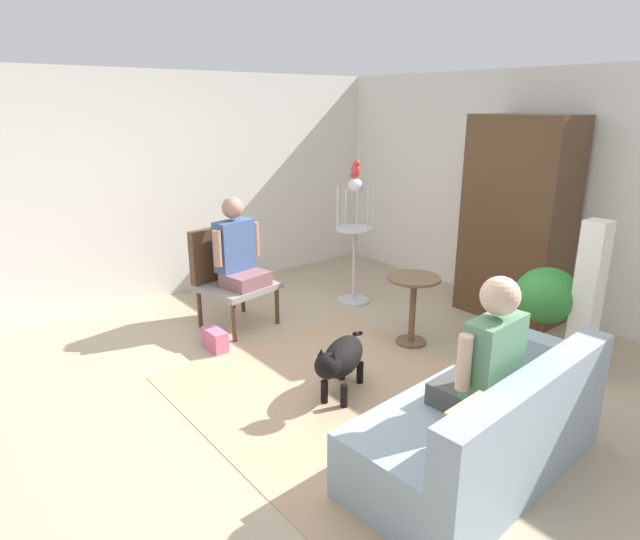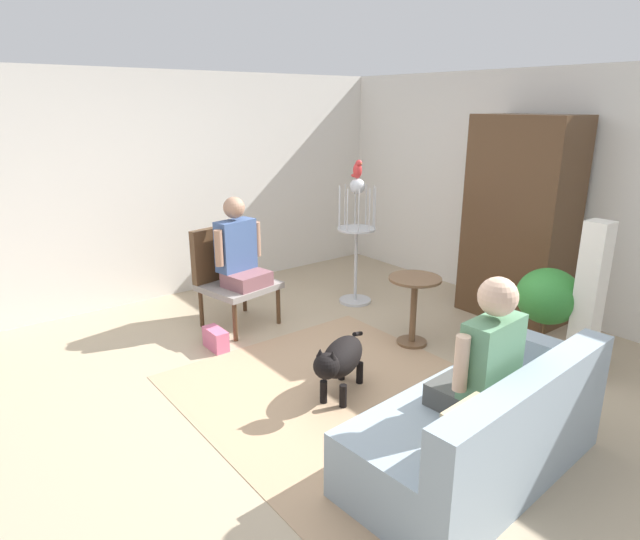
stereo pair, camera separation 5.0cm
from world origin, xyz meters
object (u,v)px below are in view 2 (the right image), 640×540
Objects in this scene: armchair at (229,270)px; dog at (340,359)px; couch at (483,430)px; armoire_cabinet at (520,220)px; bird_cage_stand at (356,238)px; potted_plant at (548,302)px; handbag at (216,339)px; parrot at (358,169)px; column_lamp at (588,303)px; person_on_couch at (485,358)px; person_on_armchair at (239,250)px; round_end_table at (414,301)px.

dog is (1.83, -0.07, -0.24)m from armchair.
dog is (-1.20, -0.12, 0.03)m from couch.
armchair is 2.97m from armoire_cabinet.
bird_cage_stand is at bearing -141.84° from armoire_cabinet.
potted_plant is 2.99× the size of handbag.
handbag is at bearing -169.25° from couch.
parrot is (-1.48, 1.45, 1.18)m from dog.
bird_cage_stand is 1.94m from handbag.
column_lamp reaches higher than potted_plant.
parrot is at bearing 75.89° from armchair.
potted_plant is (-0.55, 1.60, 0.29)m from couch.
armchair is 1.26× the size of dog.
column_lamp reaches higher than person_on_couch.
person_on_armchair reaches higher than armchair.
couch reaches higher than handbag.
round_end_table reaches higher than dog.
person_on_couch is (-0.02, -0.03, 0.48)m from couch.
person_on_couch is 1.28× the size of round_end_table.
bird_cage_stand is (0.35, 1.39, 0.19)m from armchair.
dog is 2.38m from parrot.
handbag is at bearing -85.64° from bird_cage_stand.
column_lamp reaches higher than round_end_table.
dog is (0.31, -1.14, -0.11)m from round_end_table.
dog is at bearing -118.99° from column_lamp.
person_on_armchair is at bearing -145.03° from potted_plant.
handbag is (-1.17, -2.85, -0.93)m from armoire_cabinet.
armchair is 0.48× the size of armoire_cabinet.
person_on_armchair is at bearing 176.64° from dog.
person_on_armchair is 3.01× the size of handbag.
person_on_armchair reaches higher than handbag.
person_on_armchair is 0.66× the size of column_lamp.
couch is 1.24× the size of bird_cage_stand.
column_lamp is 0.64× the size of armoire_cabinet.
person_on_armchair is 1.32× the size of round_end_table.
armoire_cabinet reaches higher than handbag.
armoire_cabinet is (1.50, 2.39, 0.24)m from person_on_armchair.
person_on_couch is at bearing -27.25° from parrot.
person_on_couch reaches higher than armchair.
couch is 2.03× the size of potted_plant.
parrot is 0.15× the size of column_lamp.
person_on_armchair is 2.83m from potted_plant.
bird_cage_stand is at bearing 0.00° from parrot.
person_on_armchair is 1.75m from round_end_table.
column_lamp is 3.17m from handbag.
couch reaches higher than dog.
parrot is at bearing 94.44° from handbag.
person_on_couch is 4.27× the size of parrot.
parrot is (0.35, 1.39, 0.93)m from armchair.
handbag is at bearing -133.60° from potted_plant.
dog is 1.85m from potted_plant.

